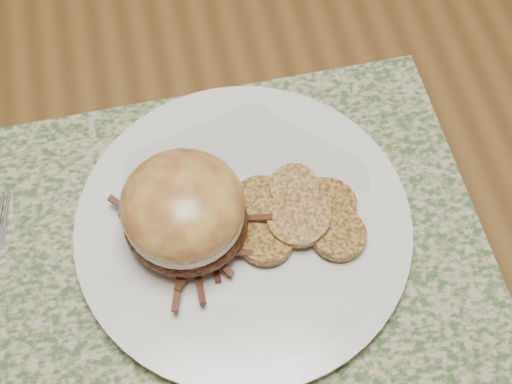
% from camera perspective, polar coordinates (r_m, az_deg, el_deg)
% --- Properties ---
extents(ground, '(3.50, 3.50, 0.00)m').
position_cam_1_polar(ground, '(1.42, 8.21, -5.54)').
color(ground, brown).
rests_on(ground, ground).
extents(dining_table, '(1.50, 0.90, 0.75)m').
position_cam_1_polar(dining_table, '(0.85, 14.03, 12.41)').
color(dining_table, brown).
rests_on(dining_table, ground).
extents(placemat, '(0.45, 0.33, 0.00)m').
position_cam_1_polar(placemat, '(0.59, -3.43, -5.21)').
color(placemat, '#39552B').
rests_on(placemat, dining_table).
extents(dinner_plate, '(0.26, 0.26, 0.02)m').
position_cam_1_polar(dinner_plate, '(0.59, -1.01, -2.80)').
color(dinner_plate, silver).
rests_on(dinner_plate, placemat).
extents(pork_sandwich, '(0.13, 0.13, 0.07)m').
position_cam_1_polar(pork_sandwich, '(0.55, -5.79, -1.59)').
color(pork_sandwich, black).
rests_on(pork_sandwich, dinner_plate).
extents(roasted_potatoes, '(0.12, 0.11, 0.03)m').
position_cam_1_polar(roasted_potatoes, '(0.58, 3.30, -1.81)').
color(roasted_potatoes, '#A67230').
rests_on(roasted_potatoes, dinner_plate).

